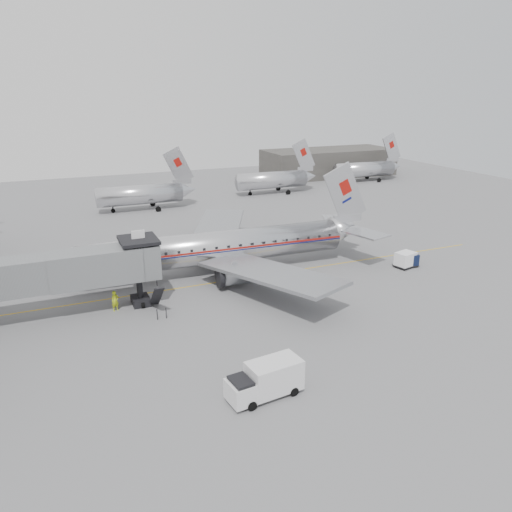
{
  "coord_description": "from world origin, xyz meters",
  "views": [
    {
      "loc": [
        -16.29,
        -40.54,
        19.47
      ],
      "look_at": [
        2.61,
        3.65,
        3.2
      ],
      "focal_mm": 35.0,
      "sensor_mm": 36.0,
      "label": 1
    }
  ],
  "objects_px": {
    "airliner": "(222,247)",
    "service_van": "(265,380)",
    "baggage_cart_white": "(405,259)",
    "baggage_cart_navy": "(409,260)",
    "ramp_worker": "(115,301)"
  },
  "relations": [
    {
      "from": "airliner",
      "to": "service_van",
      "type": "distance_m",
      "value": 24.13
    },
    {
      "from": "airliner",
      "to": "ramp_worker",
      "type": "xyz_separation_m",
      "value": [
        -12.45,
        -5.85,
        -1.92
      ]
    },
    {
      "from": "airliner",
      "to": "service_van",
      "type": "xyz_separation_m",
      "value": [
        -5.29,
        -23.49,
        -1.62
      ]
    },
    {
      "from": "baggage_cart_white",
      "to": "service_van",
      "type": "bearing_deg",
      "value": -160.43
    },
    {
      "from": "baggage_cart_navy",
      "to": "ramp_worker",
      "type": "height_order",
      "value": "ramp_worker"
    },
    {
      "from": "baggage_cart_navy",
      "to": "baggage_cart_white",
      "type": "bearing_deg",
      "value": -175.83
    },
    {
      "from": "baggage_cart_navy",
      "to": "ramp_worker",
      "type": "xyz_separation_m",
      "value": [
        -32.63,
        1.0,
        0.17
      ]
    },
    {
      "from": "service_van",
      "to": "ramp_worker",
      "type": "distance_m",
      "value": 19.04
    },
    {
      "from": "service_van",
      "to": "baggage_cart_white",
      "type": "relative_size",
      "value": 2.03
    },
    {
      "from": "baggage_cart_navy",
      "to": "ramp_worker",
      "type": "relative_size",
      "value": 1.04
    },
    {
      "from": "airliner",
      "to": "baggage_cart_white",
      "type": "xyz_separation_m",
      "value": [
        19.64,
        -6.85,
        -1.94
      ]
    },
    {
      "from": "baggage_cart_navy",
      "to": "ramp_worker",
      "type": "distance_m",
      "value": 32.65
    },
    {
      "from": "airliner",
      "to": "baggage_cart_white",
      "type": "distance_m",
      "value": 20.89
    },
    {
      "from": "airliner",
      "to": "baggage_cart_white",
      "type": "relative_size",
      "value": 13.92
    },
    {
      "from": "airliner",
      "to": "ramp_worker",
      "type": "distance_m",
      "value": 13.89
    }
  ]
}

